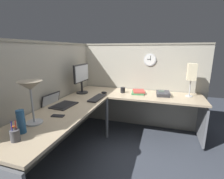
# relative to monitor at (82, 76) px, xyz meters

# --- Properties ---
(ground_plane) EXTENTS (6.80, 6.80, 0.00)m
(ground_plane) POSITION_rel_monitor_xyz_m (-0.24, -0.64, -1.02)
(ground_plane) COLOR #383D47
(cubicle_wall_back) EXTENTS (2.57, 0.12, 1.58)m
(cubicle_wall_back) POSITION_rel_monitor_xyz_m (-0.60, 0.23, -0.23)
(cubicle_wall_back) COLOR #A8A393
(cubicle_wall_back) RESTS_ON ground
(cubicle_wall_right) EXTENTS (0.12, 2.37, 1.58)m
(cubicle_wall_right) POSITION_rel_monitor_xyz_m (0.63, -0.90, -0.23)
(cubicle_wall_right) COLOR #A8A393
(cubicle_wall_right) RESTS_ON ground
(desk) EXTENTS (2.35, 2.15, 0.73)m
(desk) POSITION_rel_monitor_xyz_m (-0.38, -0.69, -0.39)
(desk) COLOR tan
(desk) RESTS_ON ground
(monitor) EXTENTS (0.46, 0.20, 0.50)m
(monitor) POSITION_rel_monitor_xyz_m (0.00, 0.00, 0.00)
(monitor) COLOR #232326
(monitor) RESTS_ON desk
(laptop) EXTENTS (0.37, 0.41, 0.22)m
(laptop) POSITION_rel_monitor_xyz_m (-0.66, 0.02, -0.27)
(laptop) COLOR #232326
(laptop) RESTS_ON desk
(keyboard) EXTENTS (0.44, 0.16, 0.02)m
(keyboard) POSITION_rel_monitor_xyz_m (-0.23, -0.38, -0.28)
(keyboard) COLOR #232326
(keyboard) RESTS_ON desk
(computer_mouse) EXTENTS (0.06, 0.10, 0.03)m
(computer_mouse) POSITION_rel_monitor_xyz_m (0.09, -0.37, -0.28)
(computer_mouse) COLOR black
(computer_mouse) RESTS_ON desk
(desk_lamp_dome) EXTENTS (0.24, 0.24, 0.44)m
(desk_lamp_dome) POSITION_rel_monitor_xyz_m (-1.23, -0.08, 0.07)
(desk_lamp_dome) COLOR #B7BABF
(desk_lamp_dome) RESTS_ON desk
(pen_cup) EXTENTS (0.08, 0.08, 0.18)m
(pen_cup) POSITION_rel_monitor_xyz_m (-1.55, -0.18, -0.24)
(pen_cup) COLOR #4C4C51
(pen_cup) RESTS_ON desk
(cell_phone) EXTENTS (0.09, 0.15, 0.01)m
(cell_phone) POSITION_rel_monitor_xyz_m (-1.00, -0.21, -0.29)
(cell_phone) COLOR black
(cell_phone) RESTS_ON desk
(thermos_flask) EXTENTS (0.07, 0.07, 0.22)m
(thermos_flask) POSITION_rel_monitor_xyz_m (-1.43, -0.13, -0.18)
(thermos_flask) COLOR #26598C
(thermos_flask) RESTS_ON desk
(office_phone) EXTENTS (0.22, 0.23, 0.11)m
(office_phone) POSITION_rel_monitor_xyz_m (0.21, -1.36, -0.26)
(office_phone) COLOR #38383D
(office_phone) RESTS_ON desk
(book_stack) EXTENTS (0.31, 0.25, 0.04)m
(book_stack) POSITION_rel_monitor_xyz_m (0.29, -0.94, -0.27)
(book_stack) COLOR #3F7F4C
(book_stack) RESTS_ON desk
(desk_lamp_paper) EXTENTS (0.13, 0.13, 0.53)m
(desk_lamp_paper) POSITION_rel_monitor_xyz_m (0.33, -1.75, 0.09)
(desk_lamp_paper) COLOR #B7BABF
(desk_lamp_paper) RESTS_ON desk
(coffee_mug) EXTENTS (0.08, 0.08, 0.10)m
(coffee_mug) POSITION_rel_monitor_xyz_m (0.23, -0.67, -0.25)
(coffee_mug) COLOR black
(coffee_mug) RESTS_ON desk
(wall_clock) EXTENTS (0.04, 0.22, 0.22)m
(wall_clock) POSITION_rel_monitor_xyz_m (0.58, -1.08, 0.26)
(wall_clock) COLOR #B7BABF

